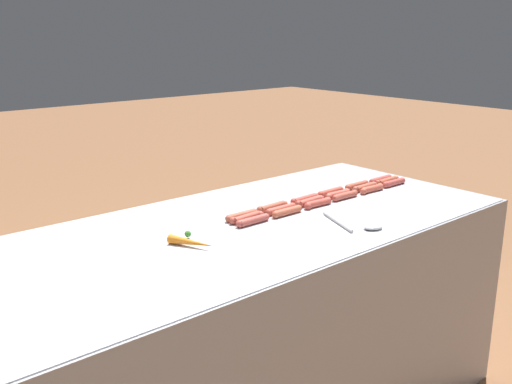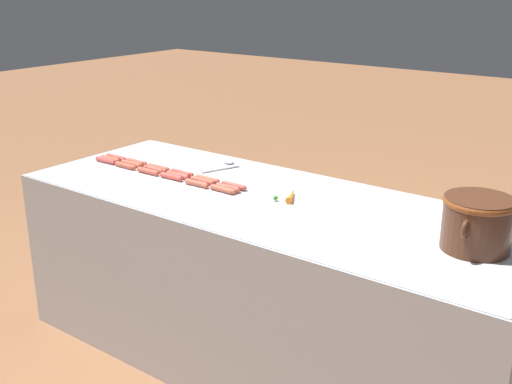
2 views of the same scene
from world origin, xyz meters
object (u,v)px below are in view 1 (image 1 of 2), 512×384
hot_dog_3 (318,203)px  hot_dog_9 (310,201)px  hot_dog_8 (338,194)px  hot_dog_4 (287,212)px  hot_dog_0 (394,183)px  hot_dog_13 (357,185)px  hot_dog_5 (253,221)px  hot_dog_12 (381,180)px  carrot (192,242)px  hot_dog_11 (247,218)px  hot_dog_6 (387,181)px  hot_dog_10 (281,209)px  hot_dog_14 (331,192)px  hot_dog_15 (305,199)px  serving_spoon (361,225)px  hot_dog_7 (365,187)px  hot_dog_17 (242,215)px  hot_dog_16 (272,207)px  hot_dog_1 (372,189)px  hot_dog_2 (345,196)px

hot_dog_3 → hot_dog_9: bearing=8.9°
hot_dog_8 → hot_dog_4: bearing=96.4°
hot_dog_3 → hot_dog_4: 0.17m
hot_dog_0 → hot_dog_13: 0.18m
hot_dog_5 → hot_dog_12: 0.83m
carrot → hot_dog_8: bearing=-84.3°
hot_dog_0 → hot_dog_11: 0.82m
hot_dog_6 → hot_dog_10: size_ratio=1.00×
hot_dog_4 → hot_dog_10: (0.04, -0.00, 0.00)m
hot_dog_13 → hot_dog_9: bearing=96.8°
hot_dog_0 → carrot: size_ratio=0.86×
hot_dog_3 → hot_dog_10: (0.03, 0.17, 0.00)m
hot_dog_3 → hot_dog_14: size_ratio=1.00×
hot_dog_13 → hot_dog_15: size_ratio=1.00×
hot_dog_5 → hot_dog_11: same height
hot_dog_6 → serving_spoon: 0.64m
hot_dog_7 → hot_dog_17: 0.66m
hot_dog_0 → hot_dog_17: size_ratio=1.00×
hot_dog_12 → hot_dog_17: size_ratio=1.00×
hot_dog_8 → hot_dog_16: 0.33m
hot_dog_1 → hot_dog_5: (0.00, 0.67, 0.00)m
hot_dog_16 → hot_dog_17: same height
hot_dog_12 → hot_dog_11: bearing=92.4°
hot_dog_4 → hot_dog_11: same height
hot_dog_16 → hot_dog_17: size_ratio=1.00×
hot_dog_6 → hot_dog_7: same height
hot_dog_0 → hot_dog_3: same height
hot_dog_15 → serving_spoon: (-0.35, 0.07, -0.01)m
hot_dog_17 → carrot: bearing=111.2°
hot_dog_7 → hot_dog_12: 0.16m
hot_dog_7 → carrot: carrot is taller
hot_dog_9 → hot_dog_6: bearing=-89.9°
hot_dog_4 → hot_dog_15: 0.19m
hot_dog_4 → hot_dog_7: 0.50m
hot_dog_1 → hot_dog_15: bearing=77.0°
hot_dog_7 → hot_dog_1: bearing=-180.0°
hot_dog_10 → hot_dog_15: bearing=-76.8°
hot_dog_5 → hot_dog_4: bearing=-90.6°
hot_dog_9 → hot_dog_17: (0.04, 0.32, 0.00)m
hot_dog_10 → carrot: (-0.08, 0.46, 0.00)m
hot_dog_2 → carrot: (-0.04, 0.79, 0.00)m
hot_dog_3 → hot_dog_14: same height
hot_dog_17 → serving_spoon: bearing=-142.9°
hot_dog_3 → hot_dog_12: same height
hot_dog_3 → hot_dog_12: bearing=-81.4°
hot_dog_4 → hot_dog_7: bearing=-85.9°
serving_spoon → hot_dog_11: bearing=40.3°
hot_dog_4 → hot_dog_12: bearing=-83.5°
hot_dog_0 → serving_spoon: bearing=116.2°
hot_dog_8 → hot_dog_12: (0.04, -0.33, 0.00)m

